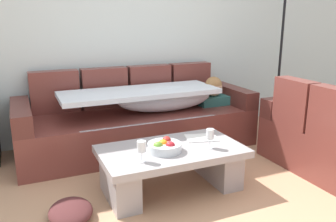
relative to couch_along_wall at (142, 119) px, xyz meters
The scene contains 10 objects.
ground_plane 1.66m from the couch_along_wall, 90.40° to the right, with size 14.00×14.00×0.00m, color tan.
back_wall 1.15m from the couch_along_wall, 91.25° to the left, with size 9.00×0.10×2.70m, color silver.
couch_along_wall is the anchor object (origin of this frame).
coffee_table 1.09m from the couch_along_wall, 96.18° to the right, with size 1.20×0.68×0.38m.
fruit_bowl 1.15m from the couch_along_wall, 100.03° to the right, with size 0.28×0.28×0.10m.
wine_glass_near_left 1.34m from the couch_along_wall, 109.43° to the right, with size 0.07×0.07×0.17m.
wine_glass_near_right 1.23m from the couch_along_wall, 81.61° to the right, with size 0.07×0.07×0.17m.
open_magazine 1.00m from the couch_along_wall, 76.64° to the right, with size 0.28×0.21×0.01m, color white.
floor_lamp 2.00m from the couch_along_wall, ahead, with size 0.33×0.31×1.95m.
crumpled_garment 1.58m from the couch_along_wall, 129.27° to the right, with size 0.40×0.32×0.12m, color #4C2323.
Camera 1 is at (-1.23, -1.95, 1.44)m, focal length 37.19 mm.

